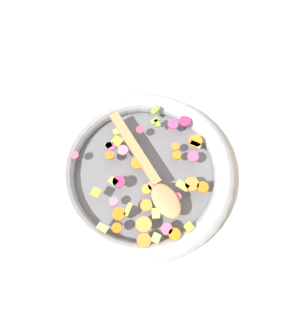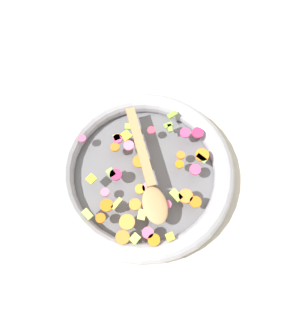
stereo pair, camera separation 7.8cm
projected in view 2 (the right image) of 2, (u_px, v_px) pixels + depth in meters
The scene contains 4 objects.
ground_plane at pixel (144, 175), 0.83m from camera, with size 4.00×4.00×0.00m, color beige.
skillet at pixel (144, 172), 0.81m from camera, with size 0.45×0.45×0.05m.
chopped_vegetables at pixel (147, 181), 0.77m from camera, with size 0.32×0.33×0.01m.
wooden_spoon at pixel (147, 176), 0.76m from camera, with size 0.06×0.30×0.01m.
Camera 2 is at (-0.05, -0.28, 0.78)m, focal length 35.00 mm.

